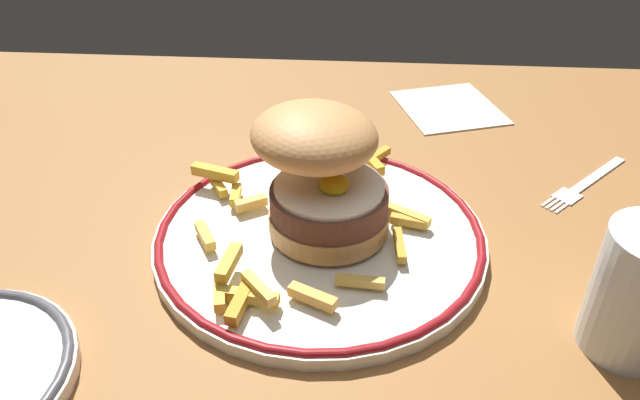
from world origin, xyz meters
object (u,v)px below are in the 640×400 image
object	(u,v)px
water_glass	(639,301)
napkin	(449,107)
dinner_plate	(320,235)
burger	(323,170)
fork	(585,183)

from	to	relation	value
water_glass	napkin	xyz separation A→B (cm)	(-8.76, 38.34, -3.97)
dinner_plate	napkin	distance (cm)	31.62
water_glass	napkin	bearing A→B (deg)	102.86
burger	water_glass	size ratio (longest dim) A/B	1.48
burger	napkin	bearing A→B (deg)	62.85
fork	napkin	world-z (taller)	same
dinner_plate	water_glass	world-z (taller)	water_glass
fork	napkin	distance (cm)	20.71
water_glass	fork	size ratio (longest dim) A/B	0.87
burger	napkin	distance (cm)	31.35
dinner_plate	fork	bearing A→B (deg)	23.50
water_glass	napkin	size ratio (longest dim) A/B	0.80
burger	fork	bearing A→B (deg)	21.74
dinner_plate	napkin	world-z (taller)	dinner_plate
fork	dinner_plate	bearing A→B (deg)	-156.50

